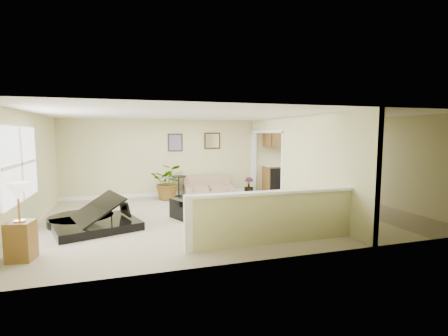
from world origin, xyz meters
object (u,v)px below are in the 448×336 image
object	(u,v)px
piano_bench	(183,209)
palm_plant	(169,182)
loveseat	(208,186)
small_plant	(249,187)
accent_table	(179,183)
lamp_stand	(20,228)
piano	(93,197)

from	to	relation	value
piano_bench	palm_plant	world-z (taller)	palm_plant
loveseat	small_plant	world-z (taller)	loveseat
loveseat	accent_table	bearing A→B (deg)	174.36
piano_bench	lamp_stand	size ratio (longest dim) A/B	0.56
loveseat	small_plant	size ratio (longest dim) A/B	2.83
piano	accent_table	distance (m)	3.67
piano_bench	loveseat	bearing A→B (deg)	64.27
accent_table	lamp_stand	xyz separation A→B (m)	(-3.25, -4.53, 0.10)
accent_table	small_plant	bearing A→B (deg)	-3.87
piano_bench	accent_table	distance (m)	2.76
piano	small_plant	xyz separation A→B (m)	(4.66, 2.68, -0.42)
piano	loveseat	xyz separation A→B (m)	(3.23, 2.68, -0.32)
piano_bench	palm_plant	size ratio (longest dim) A/B	0.58
loveseat	accent_table	world-z (taller)	loveseat
palm_plant	piano	bearing A→B (deg)	-127.54
accent_table	small_plant	xyz separation A→B (m)	(2.35, -0.16, -0.20)
piano_bench	loveseat	size ratio (longest dim) A/B	0.44
accent_table	lamp_stand	bearing A→B (deg)	-125.63
piano	piano_bench	xyz separation A→B (m)	(1.99, 0.10, -0.42)
piano	loveseat	distance (m)	4.22
lamp_stand	loveseat	bearing A→B (deg)	46.28
palm_plant	lamp_stand	bearing A→B (deg)	-124.40
piano_bench	palm_plant	bearing A→B (deg)	91.26
piano	accent_table	xyz separation A→B (m)	(2.30, 2.84, -0.22)
palm_plant	small_plant	xyz separation A→B (m)	(2.72, 0.16, -0.31)
small_plant	piano	bearing A→B (deg)	-150.04
loveseat	accent_table	xyz separation A→B (m)	(-0.93, 0.16, 0.10)
piano	palm_plant	bearing A→B (deg)	34.16
loveseat	piano	bearing A→B (deg)	-136.21
piano_bench	small_plant	xyz separation A→B (m)	(2.66, 2.58, 0.00)
accent_table	small_plant	size ratio (longest dim) A/B	1.21
small_plant	accent_table	bearing A→B (deg)	176.13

